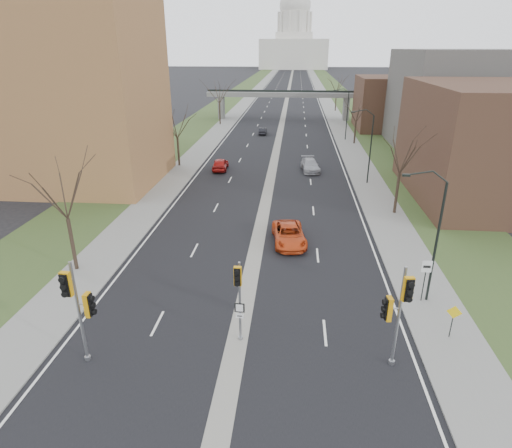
# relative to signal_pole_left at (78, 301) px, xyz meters

# --- Properties ---
(ground) EXTENTS (700.00, 700.00, 0.00)m
(ground) POSITION_rel_signal_pole_left_xyz_m (7.52, 1.68, -3.84)
(ground) COLOR black
(ground) RESTS_ON ground
(road_surface) EXTENTS (20.00, 600.00, 0.01)m
(road_surface) POSITION_rel_signal_pole_left_xyz_m (7.52, 151.68, -3.83)
(road_surface) COLOR black
(road_surface) RESTS_ON ground
(median_strip) EXTENTS (1.20, 600.00, 0.02)m
(median_strip) POSITION_rel_signal_pole_left_xyz_m (7.52, 151.68, -3.84)
(median_strip) COLOR gray
(median_strip) RESTS_ON ground
(sidewalk_right) EXTENTS (4.00, 600.00, 0.12)m
(sidewalk_right) POSITION_rel_signal_pole_left_xyz_m (19.52, 151.68, -3.78)
(sidewalk_right) COLOR gray
(sidewalk_right) RESTS_ON ground
(sidewalk_left) EXTENTS (4.00, 600.00, 0.12)m
(sidewalk_left) POSITION_rel_signal_pole_left_xyz_m (-4.48, 151.68, -3.78)
(sidewalk_left) COLOR gray
(sidewalk_left) RESTS_ON ground
(grass_verge_right) EXTENTS (8.00, 600.00, 0.10)m
(grass_verge_right) POSITION_rel_signal_pole_left_xyz_m (25.52, 151.68, -3.79)
(grass_verge_right) COLOR #334821
(grass_verge_right) RESTS_ON ground
(grass_verge_left) EXTENTS (8.00, 600.00, 0.10)m
(grass_verge_left) POSITION_rel_signal_pole_left_xyz_m (-10.48, 151.68, -3.79)
(grass_verge_left) COLOR #334821
(grass_verge_left) RESTS_ON ground
(apartment_building) EXTENTS (25.00, 16.00, 22.00)m
(apartment_building) POSITION_rel_signal_pole_left_xyz_m (-18.48, 31.68, 7.16)
(apartment_building) COLOR #9C6E3E
(apartment_building) RESTS_ON ground
(commercial_block_near) EXTENTS (16.00, 20.00, 12.00)m
(commercial_block_near) POSITION_rel_signal_pole_left_xyz_m (31.52, 29.68, 2.16)
(commercial_block_near) COLOR #4C3123
(commercial_block_near) RESTS_ON ground
(commercial_block_mid) EXTENTS (18.00, 22.00, 15.00)m
(commercial_block_mid) POSITION_rel_signal_pole_left_xyz_m (35.52, 53.68, 3.66)
(commercial_block_mid) COLOR #52504B
(commercial_block_mid) RESTS_ON ground
(commercial_block_far) EXTENTS (14.00, 14.00, 10.00)m
(commercial_block_far) POSITION_rel_signal_pole_left_xyz_m (29.52, 71.68, 1.16)
(commercial_block_far) COLOR #4C3123
(commercial_block_far) RESTS_ON ground
(pedestrian_bridge) EXTENTS (34.00, 3.00, 6.45)m
(pedestrian_bridge) POSITION_rel_signal_pole_left_xyz_m (7.52, 81.68, 1.01)
(pedestrian_bridge) COLOR slate
(pedestrian_bridge) RESTS_ON ground
(capitol) EXTENTS (48.00, 42.00, 55.75)m
(capitol) POSITION_rel_signal_pole_left_xyz_m (7.52, 321.68, 14.76)
(capitol) COLOR beige
(capitol) RESTS_ON ground
(streetlight_near) EXTENTS (2.61, 0.20, 8.70)m
(streetlight_near) POSITION_rel_signal_pole_left_xyz_m (18.51, 7.68, 3.12)
(streetlight_near) COLOR black
(streetlight_near) RESTS_ON sidewalk_right
(streetlight_mid) EXTENTS (2.61, 0.20, 8.70)m
(streetlight_mid) POSITION_rel_signal_pole_left_xyz_m (18.51, 33.68, 3.12)
(streetlight_mid) COLOR black
(streetlight_mid) RESTS_ON sidewalk_right
(streetlight_far) EXTENTS (2.61, 0.20, 8.70)m
(streetlight_far) POSITION_rel_signal_pole_left_xyz_m (18.51, 59.68, 3.12)
(streetlight_far) COLOR black
(streetlight_far) RESTS_ON sidewalk_right
(tree_left_a) EXTENTS (7.20, 7.20, 9.40)m
(tree_left_a) POSITION_rel_signal_pole_left_xyz_m (-5.48, 9.68, 2.80)
(tree_left_a) COLOR #382B21
(tree_left_a) RESTS_ON sidewalk_left
(tree_left_b) EXTENTS (6.75, 6.75, 8.81)m
(tree_left_b) POSITION_rel_signal_pole_left_xyz_m (-5.48, 39.68, 2.39)
(tree_left_b) COLOR #382B21
(tree_left_b) RESTS_ON sidewalk_left
(tree_left_c) EXTENTS (7.65, 7.65, 9.99)m
(tree_left_c) POSITION_rel_signal_pole_left_xyz_m (-5.48, 73.68, 3.20)
(tree_left_c) COLOR #382B21
(tree_left_c) RESTS_ON sidewalk_left
(tree_right_a) EXTENTS (7.20, 7.20, 9.40)m
(tree_right_a) POSITION_rel_signal_pole_left_xyz_m (20.52, 23.68, 2.80)
(tree_right_a) COLOR #382B21
(tree_right_a) RESTS_ON sidewalk_right
(tree_right_b) EXTENTS (6.30, 6.30, 8.22)m
(tree_right_b) POSITION_rel_signal_pole_left_xyz_m (20.52, 56.68, 1.98)
(tree_right_b) COLOR #382B21
(tree_right_b) RESTS_ON sidewalk_right
(tree_right_c) EXTENTS (7.65, 7.65, 9.99)m
(tree_right_c) POSITION_rel_signal_pole_left_xyz_m (20.52, 96.68, 3.20)
(tree_right_c) COLOR #382B21
(tree_right_c) RESTS_ON sidewalk_right
(signal_pole_left) EXTENTS (1.08, 1.02, 5.86)m
(signal_pole_left) POSITION_rel_signal_pole_left_xyz_m (0.00, 0.00, 0.00)
(signal_pole_left) COLOR gray
(signal_pole_left) RESTS_ON ground
(signal_pole_median) EXTENTS (0.57, 0.81, 4.95)m
(signal_pole_median) POSITION_rel_signal_pole_left_xyz_m (7.67, 2.38, -0.39)
(signal_pole_median) COLOR gray
(signal_pole_median) RESTS_ON ground
(signal_pole_right) EXTENTS (1.14, 0.99, 5.77)m
(signal_pole_right) POSITION_rel_signal_pole_left_xyz_m (15.67, 1.11, -0.06)
(signal_pole_right) COLOR gray
(signal_pole_right) RESTS_ON ground
(speed_limit_sign) EXTENTS (0.63, 0.07, 2.91)m
(speed_limit_sign) POSITION_rel_signal_pole_left_xyz_m (18.94, 7.52, -1.72)
(speed_limit_sign) COLOR black
(speed_limit_sign) RESTS_ON sidewalk_right
(warning_sign) EXTENTS (0.79, 0.26, 2.07)m
(warning_sign) POSITION_rel_signal_pole_left_xyz_m (19.54, 3.81, -2.38)
(warning_sign) COLOR black
(warning_sign) RESTS_ON sidewalk_right
(car_left_near) EXTENTS (2.07, 4.73, 1.59)m
(car_left_near) POSITION_rel_signal_pole_left_xyz_m (0.55, 38.28, -3.05)
(car_left_near) COLOR #A91613
(car_left_near) RESTS_ON ground
(car_left_far) EXTENTS (1.35, 3.74, 1.23)m
(car_left_far) POSITION_rel_signal_pole_left_xyz_m (4.36, 63.83, -3.22)
(car_left_far) COLOR black
(car_left_far) RESTS_ON ground
(car_right_near) EXTENTS (3.27, 5.86, 1.55)m
(car_right_near) POSITION_rel_signal_pole_left_xyz_m (10.18, 15.85, -3.06)
(car_right_near) COLOR #C43D14
(car_right_near) RESTS_ON ground
(car_right_mid) EXTENTS (2.79, 5.54, 1.54)m
(car_right_mid) POSITION_rel_signal_pole_left_xyz_m (12.55, 38.85, -3.07)
(car_right_mid) COLOR gray
(car_right_mid) RESTS_ON ground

